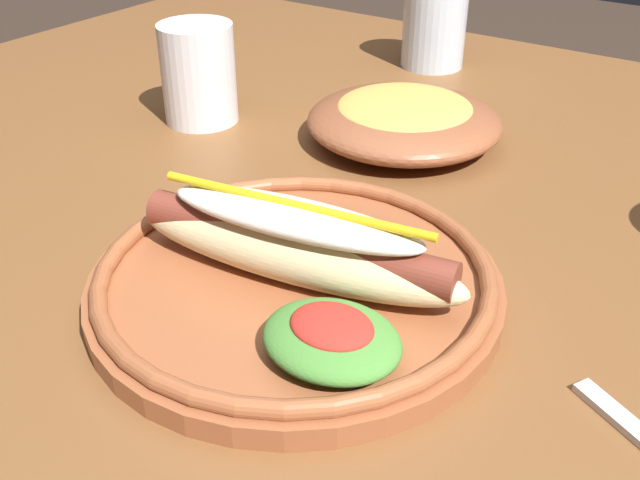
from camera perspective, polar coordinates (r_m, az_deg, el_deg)
name	(u,v)px	position (r m, az deg, el deg)	size (l,w,h in m)	color
dining_table	(361,280)	(0.68, 3.24, -3.13)	(1.29, 1.02, 0.74)	brown
hot_dog_plate	(297,274)	(0.49, -1.82, -2.65)	(0.28, 0.28, 0.08)	#9E5633
water_cup	(435,21)	(0.95, 8.93, 16.48)	(0.08, 0.08, 0.11)	silver
extra_cup	(199,74)	(0.78, -9.45, 12.68)	(0.08, 0.08, 0.10)	white
side_bowl	(404,119)	(0.73, 6.57, 9.37)	(0.19, 0.19, 0.05)	brown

